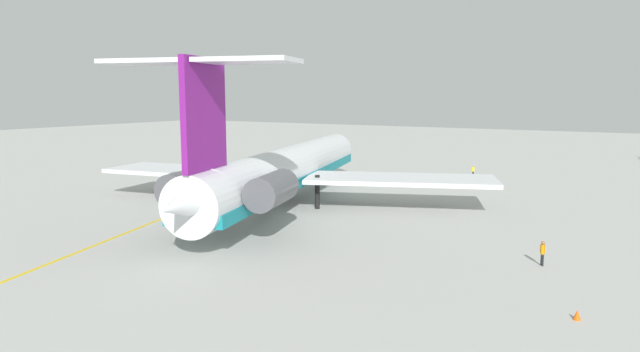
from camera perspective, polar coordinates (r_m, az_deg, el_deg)
The scene contains 8 objects.
ground at distance 59.33m, azimuth -8.89°, elevation -3.02°, with size 297.41×297.41×0.00m, color #ADADA8.
main_jetliner at distance 57.58m, azimuth -3.78°, elevation 0.64°, with size 47.97×42.98×14.21m.
ground_crew_near_nose at distance 41.00m, azimuth 21.85°, elevation -7.06°, with size 0.28×0.38×1.74m.
ground_crew_near_tail at distance 86.36m, azimuth -7.98°, elevation 1.27°, with size 0.38×0.27×1.71m.
ground_crew_portside at distance 86.69m, azimuth -11.00°, elevation 1.22°, with size 0.27×0.44×1.71m.
ground_crew_starboard at distance 81.40m, azimuth 15.42°, elevation 0.63°, with size 0.38×0.28×1.73m.
safety_cone_nose at distance 32.51m, azimuth 24.84°, elevation -12.77°, with size 0.40×0.40×0.55m, color #EA590F.
taxiway_centreline at distance 65.26m, azimuth -10.25°, elevation -2.01°, with size 75.23×0.36×0.01m, color gold.
Camera 1 is at (44.56, 37.42, 11.54)m, focal length 31.24 mm.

